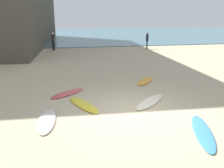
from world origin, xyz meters
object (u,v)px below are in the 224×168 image
at_px(surfboard_1, 83,105).
at_px(surfboard_5, 68,93).
at_px(surfboard_0, 145,81).
at_px(beachgoer_mid, 53,40).
at_px(surfboard_4, 203,132).
at_px(beachgoer_near, 147,40).
at_px(surfboard_2, 150,102).
at_px(beachgoer_far, 16,45).
at_px(surfboard_3, 47,121).

xyz_separation_m(surfboard_1, surfboard_5, (-0.56, 1.59, 0.00)).
relative_size(surfboard_0, beachgoer_mid, 1.07).
bearing_deg(surfboard_4, beachgoer_near, 96.46).
bearing_deg(surfboard_2, beachgoer_near, 114.74).
bearing_deg(beachgoer_far, surfboard_2, 65.91).
bearing_deg(surfboard_0, surfboard_3, 76.07).
xyz_separation_m(surfboard_1, beachgoer_mid, (-1.59, 16.31, 0.99)).
height_order(surfboard_1, surfboard_2, surfboard_1).
bearing_deg(surfboard_0, surfboard_5, 53.44).
bearing_deg(surfboard_2, beachgoer_far, 163.08).
bearing_deg(surfboard_4, surfboard_2, 123.76).
bearing_deg(surfboard_3, surfboard_5, -102.59).
bearing_deg(surfboard_0, surfboard_2, 109.69).
xyz_separation_m(surfboard_4, beachgoer_far, (-7.89, 15.84, 0.98)).
distance_m(surfboard_1, beachgoer_far, 13.66).
xyz_separation_m(surfboard_2, surfboard_3, (-4.00, -1.05, -0.00)).
height_order(surfboard_0, beachgoer_near, beachgoer_near).
bearing_deg(surfboard_4, surfboard_0, 108.58).
relative_size(surfboard_5, beachgoer_near, 1.10).
relative_size(surfboard_4, beachgoer_near, 1.44).
bearing_deg(beachgoer_near, surfboard_1, -7.29).
height_order(surfboard_1, beachgoer_mid, beachgoer_mid).
relative_size(surfboard_4, surfboard_5, 1.31).
height_order(surfboard_5, beachgoer_far, beachgoer_far).
height_order(surfboard_0, surfboard_5, surfboard_0).
distance_m(surfboard_0, beachgoer_far, 12.89).
relative_size(surfboard_2, surfboard_5, 1.16).
bearing_deg(beachgoer_far, beachgoer_near, 138.85).
height_order(surfboard_3, beachgoer_far, beachgoer_far).
relative_size(surfboard_3, beachgoer_far, 1.15).
distance_m(surfboard_3, beachgoer_far, 14.49).
relative_size(beachgoer_near, beachgoer_mid, 0.95).
height_order(surfboard_5, beachgoer_mid, beachgoer_mid).
bearing_deg(surfboard_3, beachgoer_mid, -86.57).
relative_size(surfboard_0, surfboard_2, 0.88).
bearing_deg(beachgoer_mid, surfboard_4, 145.55).
xyz_separation_m(surfboard_3, surfboard_4, (4.63, -1.76, -0.00)).
relative_size(beachgoer_mid, beachgoer_far, 1.01).
distance_m(surfboard_2, surfboard_4, 2.89).
bearing_deg(beachgoer_far, surfboard_5, 56.50).
bearing_deg(surfboard_3, surfboard_1, -134.25).
relative_size(surfboard_3, beachgoer_near, 1.21).
distance_m(surfboard_1, surfboard_4, 4.47).
bearing_deg(surfboard_3, surfboard_4, 161.73).
xyz_separation_m(surfboard_1, surfboard_3, (-1.33, -1.25, -0.00)).
distance_m(surfboard_4, beachgoer_far, 17.73).
bearing_deg(surfboard_0, beachgoer_near, -74.20).
bearing_deg(surfboard_3, beachgoer_near, -116.86).
xyz_separation_m(surfboard_3, beachgoer_far, (-3.26, 14.08, 0.98)).
xyz_separation_m(surfboard_0, beachgoer_near, (4.60, 12.66, 0.92)).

